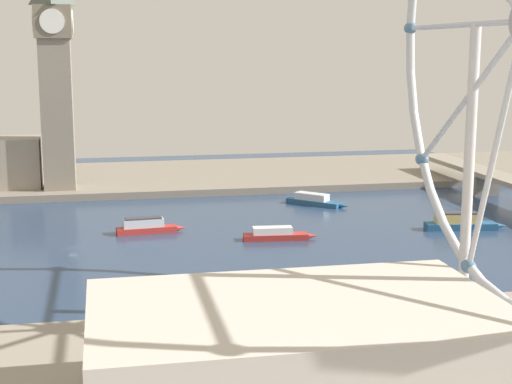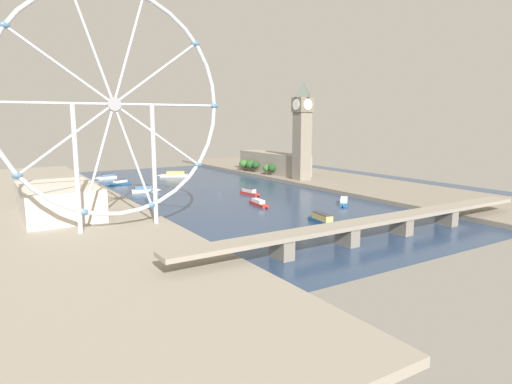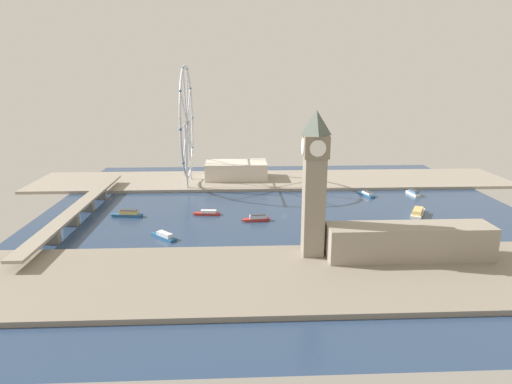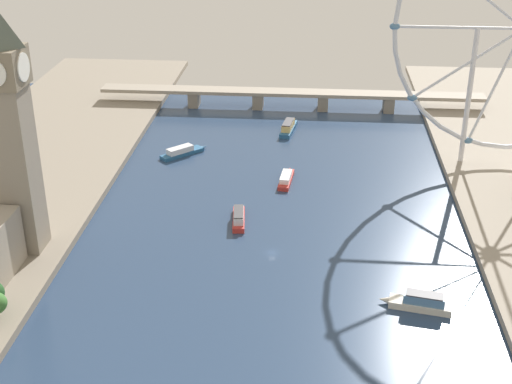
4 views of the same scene
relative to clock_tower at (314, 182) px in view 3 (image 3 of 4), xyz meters
name	(u,v)px [view 3 (image 3 of 4)]	position (x,y,z in m)	size (l,w,h in m)	color
ground_plane	(284,215)	(92.30, 7.86, -50.86)	(414.14, 414.14, 0.00)	navy
riverbank_left	(307,276)	(-29.76, 7.86, -49.36)	(90.00, 520.00, 3.00)	gray
riverbank_right	(273,180)	(214.37, 7.86, -49.36)	(90.00, 520.00, 3.00)	gray
clock_tower	(314,182)	(0.00, 0.00, 0.00)	(16.10, 16.10, 91.71)	gray
parliament_block	(409,241)	(-8.46, -59.62, -37.16)	(22.00, 103.24, 21.41)	gray
tree_row_embankment	(419,237)	(6.72, -72.76, -40.29)	(12.28, 61.13, 12.66)	#513823
ferris_wheel	(187,123)	(198.06, 98.57, 15.82)	(118.05, 3.20, 122.16)	silver
riverside_hall	(236,170)	(220.28, 48.36, -38.70)	(40.93, 67.74, 18.33)	beige
river_bridge	(79,208)	(92.30, 178.61, -42.74)	(226.14, 12.34, 10.70)	gray
tour_boat_0	(207,213)	(94.71, 73.27, -49.09)	(6.97, 25.14, 4.34)	#B22D28
tour_boat_1	(418,212)	(86.16, -104.92, -48.42)	(31.77, 21.49, 5.86)	beige
tour_boat_2	(127,214)	(92.91, 139.64, -48.37)	(9.09, 29.18, 6.14)	#235684
tour_boat_3	(164,236)	(40.78, 101.21, -49.00)	(22.00, 22.00, 4.58)	#235684
tour_boat_4	(413,193)	(150.13, -126.28, -48.60)	(22.29, 8.37, 5.43)	white
tour_boat_5	(367,194)	(150.10, -79.87, -49.03)	(24.70, 11.68, 4.65)	#235684
tour_boat_6	(257,218)	(76.94, 31.96, -48.58)	(6.71, 24.08, 5.52)	#B22D28
tour_boat_7	(312,195)	(144.23, -24.94, -48.38)	(24.73, 9.89, 6.04)	beige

